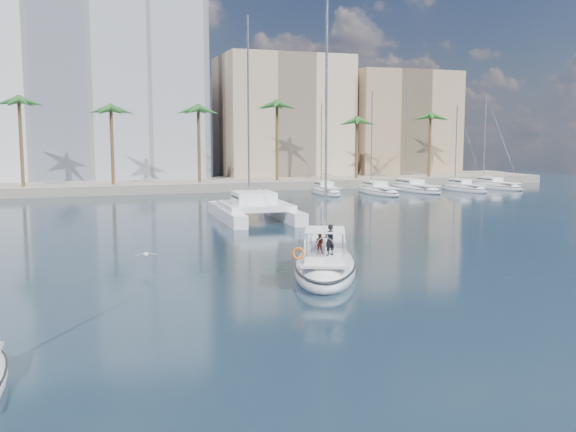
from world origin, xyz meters
name	(u,v)px	position (x,y,z in m)	size (l,w,h in m)	color
ground	(320,287)	(0.00, 0.00, 0.00)	(160.00, 160.00, 0.00)	black
quay	(154,185)	(0.00, 61.00, 0.60)	(120.00, 14.00, 1.20)	gray
building_modern	(59,91)	(-12.00, 73.00, 14.00)	(42.00, 16.00, 28.00)	white
building_beige	(283,120)	(22.00, 70.00, 10.00)	(20.00, 14.00, 20.00)	beige
building_tan_right	(398,126)	(42.00, 68.00, 9.00)	(18.00, 12.00, 18.00)	tan
palm_centre	(156,114)	(0.00, 57.00, 10.28)	(3.60, 3.60, 12.30)	brown
palm_right	(387,117)	(34.00, 57.00, 10.28)	(3.60, 3.60, 12.30)	brown
main_sloop	(325,264)	(1.53, 3.06, 0.50)	(7.34, 11.20, 15.92)	white
catamaran	(254,207)	(4.28, 26.22, 1.16)	(6.95, 12.94, 18.35)	white
seagull	(146,254)	(-7.69, 7.45, 0.84)	(1.23, 0.53, 0.23)	silver
moored_yacht_a	(326,194)	(20.00, 47.00, 0.00)	(2.72, 9.35, 11.90)	white
moored_yacht_b	(378,194)	(26.50, 45.00, 0.00)	(3.14, 10.78, 13.72)	white
moored_yacht_c	(414,191)	(33.00, 47.00, 0.00)	(3.55, 12.21, 15.54)	white
moored_yacht_d	(463,191)	(39.50, 45.00, 0.00)	(2.72, 9.35, 11.90)	white
moored_yacht_e	(494,189)	(46.00, 47.00, 0.00)	(3.14, 10.78, 13.72)	white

